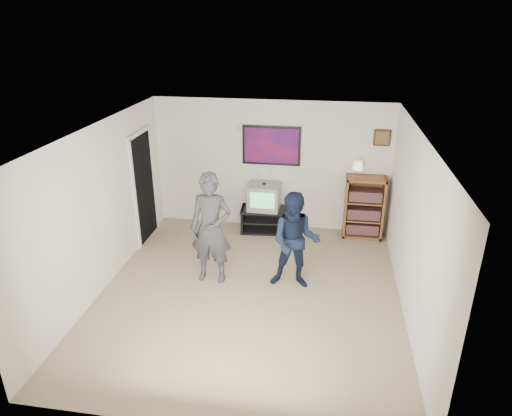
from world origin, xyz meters
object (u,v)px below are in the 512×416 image
(bookshelf, at_px, (364,207))
(media_stand, at_px, (265,219))
(crt_television, at_px, (264,197))
(person_tall, at_px, (211,229))
(person_short, at_px, (295,241))

(bookshelf, bearing_deg, media_stand, -178.46)
(crt_television, height_order, person_tall, person_tall)
(crt_television, distance_m, bookshelf, 1.88)
(crt_television, height_order, bookshelf, bookshelf)
(crt_television, relative_size, bookshelf, 0.50)
(bookshelf, relative_size, person_tall, 0.66)
(person_tall, bearing_deg, media_stand, 74.40)
(person_tall, distance_m, person_short, 1.31)
(media_stand, height_order, person_short, person_short)
(person_short, bearing_deg, person_tall, -179.18)
(media_stand, bearing_deg, crt_television, 175.94)
(crt_television, bearing_deg, person_short, -67.26)
(person_short, bearing_deg, media_stand, 111.36)
(crt_television, bearing_deg, person_tall, -105.22)
(crt_television, xyz_separation_m, bookshelf, (1.88, 0.05, -0.12))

